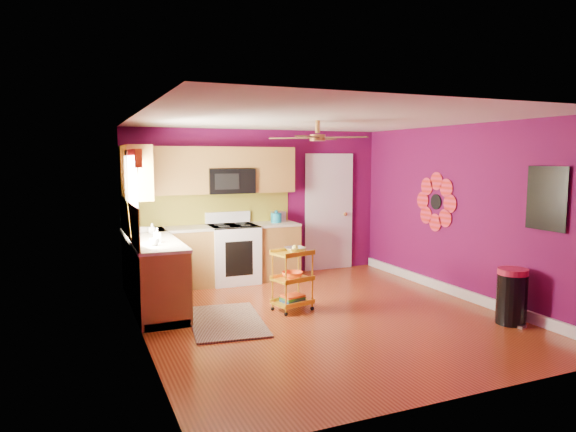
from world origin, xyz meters
name	(u,v)px	position (x,y,z in m)	size (l,w,h in m)	color
ground	(323,315)	(0.00, 0.00, 0.00)	(5.00, 5.00, 0.00)	maroon
room_envelope	(326,189)	(0.03, 0.00, 1.63)	(4.54, 5.04, 2.52)	#600B44
lower_cabinets	(189,264)	(-1.35, 1.82, 0.43)	(2.81, 2.31, 0.94)	brown
electric_range	(233,253)	(-0.55, 2.17, 0.48)	(0.76, 0.66, 1.13)	white
upper_cabinetry	(189,172)	(-1.24, 2.17, 1.80)	(2.80, 2.30, 1.26)	brown
left_window	(132,181)	(-2.22, 1.05, 1.74)	(0.08, 1.35, 1.08)	white
panel_door	(329,213)	(1.35, 2.47, 1.02)	(0.95, 0.11, 2.15)	white
right_wall_art	(481,200)	(2.23, -0.34, 1.44)	(0.04, 2.74, 1.04)	black
ceiling_fan	(318,137)	(0.00, 0.20, 2.29)	(1.01, 1.01, 0.26)	#BF8C3F
shag_rug	(226,321)	(-1.23, 0.22, 0.01)	(0.86, 1.41, 0.02)	black
rolling_cart	(293,277)	(-0.27, 0.36, 0.45)	(0.56, 0.46, 0.88)	yellow
trash_can	(512,296)	(1.97, -1.19, 0.34)	(0.46, 0.46, 0.69)	black
teal_kettle	(276,218)	(0.23, 2.22, 1.02)	(0.18, 0.18, 0.21)	teal
toaster	(278,217)	(0.29, 2.28, 1.03)	(0.22, 0.15, 0.18)	beige
soap_bottle_a	(157,235)	(-1.94, 0.91, 1.03)	(0.09, 0.09, 0.19)	#EA3F72
soap_bottle_b	(152,229)	(-1.89, 1.70, 1.02)	(0.12, 0.12, 0.15)	white
counter_dish	(143,230)	(-1.99, 1.95, 0.97)	(0.25, 0.25, 0.06)	white
counter_cup	(154,242)	(-2.01, 0.69, 0.99)	(0.12, 0.12, 0.09)	white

